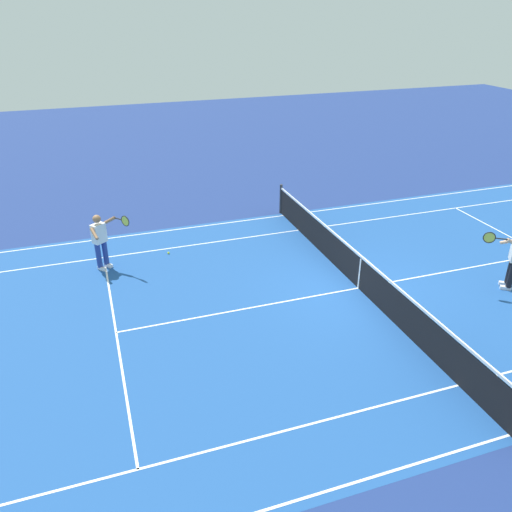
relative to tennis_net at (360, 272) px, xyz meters
The scene contains 6 objects.
ground_plane 0.49m from the tennis_net, ahead, with size 60.00×60.00×0.00m, color navy.
court_slab 0.49m from the tennis_net, ahead, with size 24.20×11.40×0.00m, color #1E4C93.
court_line_markings 0.49m from the tennis_net, ahead, with size 23.85×11.05×0.01m.
tennis_net is the anchor object (origin of this frame).
tennis_player_near 7.29m from the tennis_net, 28.08° to the right, with size 1.07×0.77×1.70m.
tennis_ball 5.87m from the tennis_net, 39.69° to the right, with size 0.07×0.07×0.07m, color #CCE01E.
Camera 1 is at (6.45, 10.34, 6.94)m, focal length 35.58 mm.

